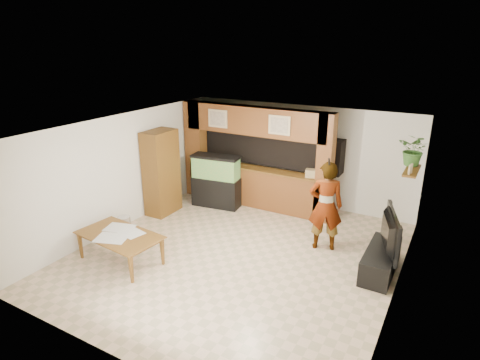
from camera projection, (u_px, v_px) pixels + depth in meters
The scene contains 22 objects.
floor at pixel (237, 254), 8.16m from camera, with size 6.50×6.50×0.00m, color tan.
ceiling at pixel (237, 129), 7.30m from camera, with size 6.50×6.50×0.00m, color white.
wall_back at pixel (299, 155), 10.41m from camera, with size 6.00×6.00×0.00m, color silver.
wall_left at pixel (123, 171), 9.12m from camera, with size 6.50×6.50×0.00m, color silver.
wall_right at pixel (402, 229), 6.35m from camera, with size 6.50×6.50×0.00m, color silver.
partition at pixel (256, 155), 10.34m from camera, with size 4.20×0.99×2.60m.
wall_clock at pixel (152, 137), 9.73m from camera, with size 0.05×0.25×0.25m.
wall_shelf at pixel (412, 170), 7.89m from camera, with size 0.25×0.90×0.04m, color brown.
pantry_cabinet at pixel (161, 173), 9.85m from camera, with size 0.52×0.86×2.09m, color brown.
trash_can at pixel (125, 227), 8.78m from camera, with size 0.27×0.27×0.50m, color #B2B2B7.
aquarium at pixel (216, 182), 10.35m from camera, with size 1.23×0.46×1.37m.
tv_stand at pixel (381, 261), 7.48m from camera, with size 0.52×1.41×0.47m, color black.
television at pixel (384, 231), 7.28m from camera, with size 1.30×0.17×0.75m, color black.
photo_frame at pixel (410, 169), 7.60m from camera, with size 0.03×0.14×0.19m, color tan.
potted_plant at pixel (415, 150), 8.02m from camera, with size 0.59×0.51×0.66m, color #336127.
person at pixel (326, 206), 8.13m from camera, with size 0.69×0.45×1.89m, color #A6845B.
microphone at pixel (329, 162), 7.65m from camera, with size 0.04×0.04×0.16m, color black.
dining_table at pixel (119, 249), 7.79m from camera, with size 1.67×0.93×0.59m, color brown.
newspaper_a at pixel (120, 228), 7.98m from camera, with size 0.55×0.40×0.01m, color silver.
newspaper_b at pixel (112, 238), 7.57m from camera, with size 0.59×0.43×0.01m, color silver.
newspaper_c at pixel (131, 232), 7.79m from camera, with size 0.50×0.36×0.01m, color silver.
counter_box at pixel (312, 173), 9.51m from camera, with size 0.29×0.19×0.19m, color #A08557.
Camera 1 is at (3.57, -6.26, 4.13)m, focal length 30.00 mm.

